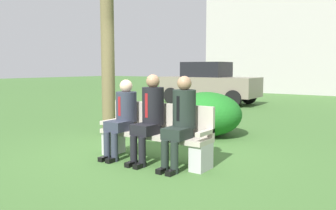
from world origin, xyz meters
name	(u,v)px	position (x,y,z in m)	size (l,w,h in m)	color
ground_plane	(147,154)	(0.00, 0.00, 0.00)	(80.00, 80.00, 0.00)	#416B31
park_bench	(156,134)	(0.34, -0.21, 0.42)	(1.90, 0.44, 0.90)	#B7AD9E
seated_man_left	(123,114)	(-0.23, -0.34, 0.71)	(0.34, 0.72, 1.27)	#2D3342
seated_man_middle	(150,114)	(0.32, -0.33, 0.76)	(0.34, 0.72, 1.36)	black
seated_man_right	(181,117)	(0.89, -0.33, 0.75)	(0.34, 0.72, 1.34)	#1E2823
shrub_near_bench	(198,117)	(-0.42, 2.50, 0.32)	(1.01, 0.93, 0.63)	#205D28
shrub_mid_lawn	(207,114)	(0.06, 2.00, 0.47)	(1.51, 1.38, 0.94)	#1C681F
parked_car_near	(209,83)	(-3.05, 8.00, 0.84)	(3.91, 1.73, 1.68)	slate
building_backdrop	(316,12)	(-1.31, 18.58, 4.86)	(11.77, 7.75, 9.66)	#A9A3A0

